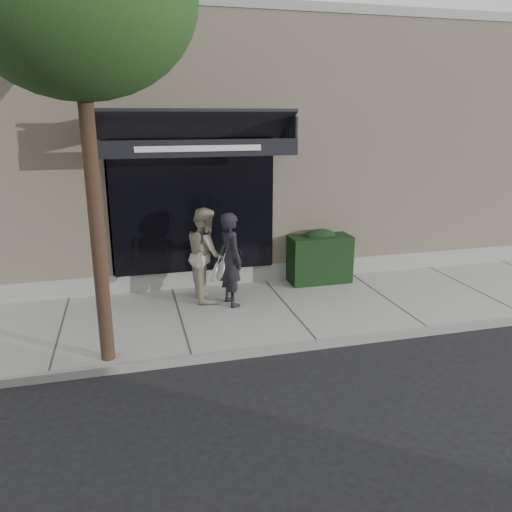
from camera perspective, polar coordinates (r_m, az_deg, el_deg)
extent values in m
plane|color=black|center=(9.44, 3.61, -6.42)|extent=(80.00, 80.00, 0.00)
cube|color=gray|center=(9.42, 3.62, -6.08)|extent=(20.00, 3.00, 0.12)
cube|color=gray|center=(8.08, 7.09, -9.97)|extent=(20.00, 0.10, 0.14)
cube|color=beige|center=(13.59, -2.92, 12.40)|extent=(14.00, 7.00, 5.50)
cube|color=gray|center=(10.88, 0.84, -1.91)|extent=(14.02, 0.42, 0.50)
cube|color=gray|center=(10.50, 1.06, 26.73)|extent=(14.30, 0.35, 0.18)
cube|color=black|center=(10.07, -7.18, 5.60)|extent=(3.20, 0.30, 2.60)
cube|color=gray|center=(10.14, -16.32, 5.16)|extent=(0.08, 0.40, 2.60)
cube|color=gray|center=(10.54, 1.41, 6.18)|extent=(0.08, 0.40, 2.60)
cube|color=gray|center=(10.07, -7.57, 13.27)|extent=(3.36, 0.40, 0.12)
cube|color=black|center=(9.37, -7.06, 14.69)|extent=(3.60, 1.03, 0.55)
cube|color=black|center=(8.89, -6.52, 12.13)|extent=(3.60, 0.05, 0.30)
cube|color=white|center=(8.86, -6.49, 12.12)|extent=(2.20, 0.01, 0.10)
cube|color=black|center=(9.30, -18.28, 13.53)|extent=(0.04, 1.00, 0.45)
cube|color=black|center=(9.77, 3.68, 14.35)|extent=(0.04, 1.00, 0.45)
cube|color=black|center=(10.71, 7.18, -0.27)|extent=(1.30, 0.70, 1.00)
ellipsoid|color=black|center=(10.58, 7.27, 2.33)|extent=(0.71, 0.38, 0.27)
cylinder|color=black|center=(7.09, -17.95, 5.54)|extent=(0.20, 0.20, 4.80)
imported|color=black|center=(9.21, -2.88, -0.39)|extent=(0.55, 0.72, 1.76)
torus|color=silver|center=(8.84, -4.07, -1.66)|extent=(0.14, 0.31, 0.30)
cylinder|color=silver|center=(8.84, -4.07, -1.66)|extent=(0.11, 0.28, 0.26)
cylinder|color=silver|center=(8.84, -4.07, -1.66)|extent=(0.18, 0.04, 0.07)
cylinder|color=black|center=(8.84, -4.07, -1.66)|extent=(0.20, 0.06, 0.09)
torus|color=silver|center=(8.83, -4.78, -1.83)|extent=(0.16, 0.32, 0.29)
cylinder|color=silver|center=(8.83, -4.78, -1.83)|extent=(0.12, 0.28, 0.26)
cylinder|color=silver|center=(8.83, -4.78, -1.83)|extent=(0.18, 0.04, 0.08)
cylinder|color=black|center=(8.83, -4.78, -1.83)|extent=(0.20, 0.05, 0.10)
imported|color=#B2A98E|center=(9.52, -5.76, 0.21)|extent=(0.69, 0.88, 1.80)
torus|color=silver|center=(9.17, -6.47, -0.52)|extent=(0.13, 0.31, 0.30)
cylinder|color=silver|center=(9.17, -6.47, -0.52)|extent=(0.10, 0.27, 0.27)
cylinder|color=silver|center=(9.17, -6.47, -0.52)|extent=(0.18, 0.06, 0.05)
cylinder|color=black|center=(9.17, -6.47, -0.52)|extent=(0.20, 0.07, 0.06)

